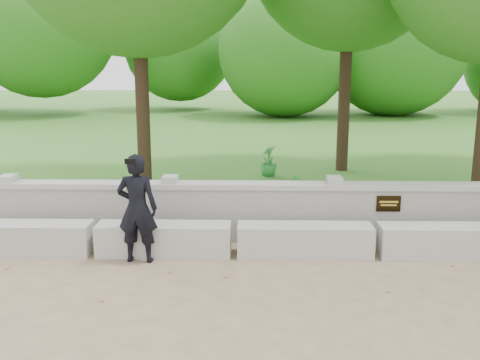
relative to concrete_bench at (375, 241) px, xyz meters
name	(u,v)px	position (x,y,z in m)	size (l,w,h in m)	color
ground	(414,318)	(0.00, -1.90, -0.22)	(80.00, 80.00, 0.00)	#9E8460
lawn	(300,136)	(0.00, 12.10, -0.10)	(40.00, 22.00, 0.25)	#3D6E26
concrete_bench	(375,241)	(0.00, 0.00, 0.00)	(11.90, 0.45, 0.45)	beige
parapet_wall	(366,211)	(0.00, 0.70, 0.24)	(12.50, 0.35, 0.90)	#B1AFA8
man_main	(137,208)	(-3.30, -0.28, 0.53)	(0.57, 0.51, 1.51)	black
shrub_a	(102,196)	(-4.26, 1.40, 0.28)	(0.27, 0.18, 0.51)	#2B7F32
shrub_b	(293,194)	(-1.07, 1.40, 0.33)	(0.33, 0.27, 0.60)	#2B7F32
shrub_d	(269,161)	(-1.38, 4.35, 0.36)	(0.37, 0.33, 0.67)	#2B7F32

